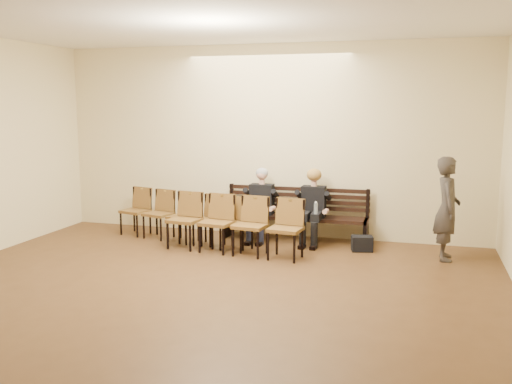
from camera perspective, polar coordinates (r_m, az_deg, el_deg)
ground at (r=6.30m, az=-10.98°, el=-14.03°), size 10.00×10.00×0.00m
room_walls at (r=6.52m, az=-8.47°, el=9.66°), size 8.02×10.01×3.51m
bench at (r=10.26m, az=3.90°, el=-3.60°), size 2.60×0.90×0.45m
seated_man at (r=10.22m, az=0.43°, el=-1.37°), size 0.52×0.72×1.24m
seated_woman at (r=10.01m, az=5.67°, el=-1.73°), size 0.52×0.72×1.21m
laptop at (r=10.06m, az=0.23°, el=-1.84°), size 0.34×0.28×0.24m
water_bottle at (r=9.74m, az=5.99°, el=-2.30°), size 0.07×0.07×0.22m
bag at (r=9.68m, az=10.56°, el=-5.09°), size 0.39×0.31×0.25m
passerby at (r=9.33m, az=18.61°, el=-0.85°), size 0.49×0.71×1.87m
chair_row_front at (r=10.18m, az=-7.32°, el=-2.52°), size 2.74×1.15×0.88m
chair_row_back at (r=9.32m, az=-2.32°, el=-3.28°), size 2.36×0.78×0.95m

